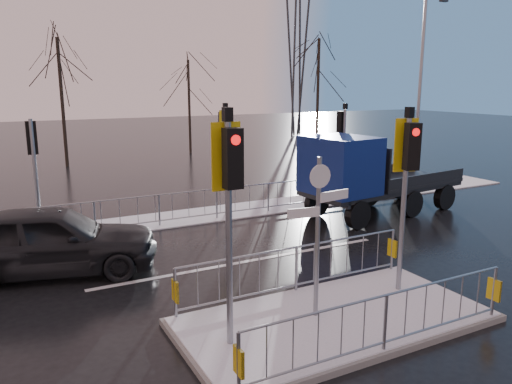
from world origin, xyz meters
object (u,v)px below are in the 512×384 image
traffic_island (334,304)px  car_far_lane (51,240)px  flatbed_truck (358,174)px  street_lamp_right (421,86)px

traffic_island → car_far_lane: 6.91m
traffic_island → car_far_lane: bearing=130.5°
flatbed_truck → traffic_island: bearing=-132.0°
traffic_island → street_lamp_right: street_lamp_right is taller
car_far_lane → street_lamp_right: bearing=-62.4°
traffic_island → flatbed_truck: (5.32, 5.90, 1.12)m
flatbed_truck → street_lamp_right: bearing=26.2°
traffic_island → street_lamp_right: size_ratio=0.75×
flatbed_truck → car_far_lane: bearing=-176.2°
traffic_island → street_lamp_right: bearing=38.7°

